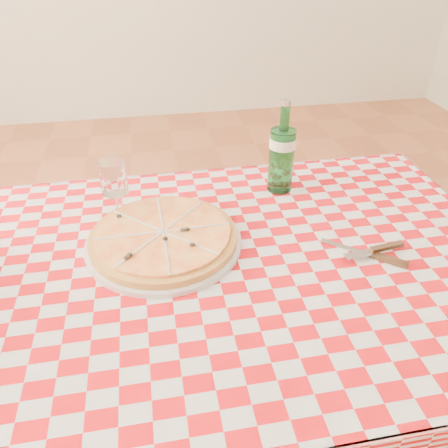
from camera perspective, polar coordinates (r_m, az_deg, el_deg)
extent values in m
plane|color=#965030|center=(1.59, 1.23, -26.39)|extent=(6.00, 6.00, 0.00)
cube|color=brown|center=(1.01, 1.73, -5.89)|extent=(1.20, 0.80, 0.04)
cylinder|color=brown|center=(1.55, -21.67, -10.36)|extent=(0.06, 0.06, 0.71)
cylinder|color=brown|center=(1.66, 17.62, -5.80)|extent=(0.06, 0.06, 0.71)
cube|color=#A60A0F|center=(1.00, 1.76, -4.84)|extent=(1.30, 0.90, 0.01)
cylinder|color=brown|center=(1.75, 25.83, -12.07)|extent=(0.04, 0.04, 0.43)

